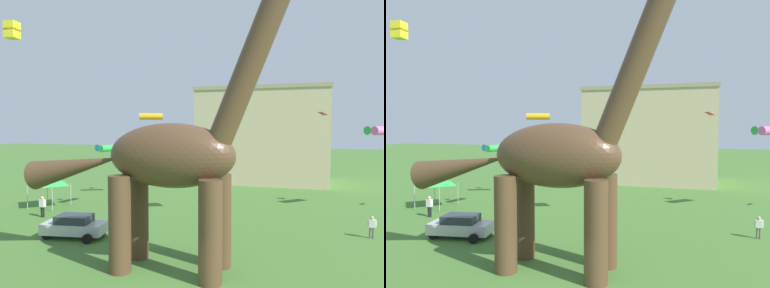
% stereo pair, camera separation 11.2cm
% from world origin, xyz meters
% --- Properties ---
extents(dinosaur_sculpture, '(15.96, 3.38, 16.68)m').
position_xyz_m(dinosaur_sculpture, '(-1.15, 4.03, 6.03)').
color(dinosaur_sculpture, '#513823').
rests_on(dinosaur_sculpture, ground_plane).
extents(parked_sedan_left, '(4.43, 2.42, 1.55)m').
position_xyz_m(parked_sedan_left, '(-9.27, 7.23, 0.81)').
color(parked_sedan_left, '#B7B7BC').
rests_on(parked_sedan_left, ground_plane).
extents(person_far_spectator, '(0.57, 0.25, 1.52)m').
position_xyz_m(person_far_spectator, '(10.05, 12.92, 0.92)').
color(person_far_spectator, '#6B6056').
rests_on(person_far_spectator, ground_plane).
extents(person_watching_child, '(0.66, 0.29, 1.76)m').
position_xyz_m(person_watching_child, '(-15.14, 11.18, 1.06)').
color(person_watching_child, black).
rests_on(person_watching_child, ground_plane).
extents(festival_canopy_tent, '(3.15, 3.15, 3.00)m').
position_xyz_m(festival_canopy_tent, '(-17.14, 14.57, 2.54)').
color(festival_canopy_tent, '#B2B2B7').
rests_on(festival_canopy_tent, ground_plane).
extents(kite_mid_right, '(0.77, 0.89, 0.98)m').
position_xyz_m(kite_mid_right, '(6.96, 15.96, 8.54)').
color(kite_mid_right, red).
extents(kite_far_left, '(2.42, 2.39, 0.69)m').
position_xyz_m(kite_far_left, '(-9.39, 20.63, 8.60)').
color(kite_far_left, orange).
extents(kite_apex, '(1.93, 1.94, 2.02)m').
position_xyz_m(kite_apex, '(-2.61, 16.32, 5.18)').
color(kite_apex, white).
extents(kite_far_right, '(1.04, 1.04, 1.38)m').
position_xyz_m(kite_far_right, '(-17.74, 11.06, 15.58)').
color(kite_far_right, yellow).
extents(kite_mid_left, '(2.08, 2.27, 0.64)m').
position_xyz_m(kite_mid_left, '(-11.58, 15.57, 5.59)').
color(kite_mid_left, green).
extents(kite_mid_center, '(2.80, 2.83, 0.80)m').
position_xyz_m(kite_mid_center, '(12.17, 21.53, 7.20)').
color(kite_mid_center, pink).
extents(background_building_block, '(17.17, 11.50, 12.80)m').
position_xyz_m(background_building_block, '(0.36, 37.32, 6.41)').
color(background_building_block, '#CCB78E').
rests_on(background_building_block, ground_plane).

